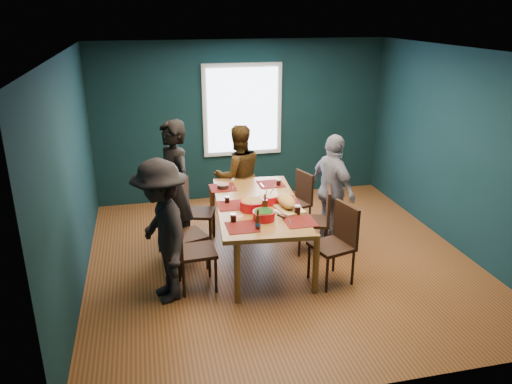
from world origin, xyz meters
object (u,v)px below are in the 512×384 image
chair_left_mid (181,231)px  chair_right_near (338,238)px  chair_right_mid (320,216)px  person_back (238,176)px  chair_left_far (192,207)px  bowl_herbs (264,215)px  chair_left_near (188,245)px  chair_right_far (299,197)px  person_near_left (162,232)px  bowl_salad (252,205)px  dining_table (258,209)px  person_far_left (174,190)px  cutting_board (286,202)px  bowl_dumpling (269,198)px  person_right (333,190)px

chair_left_mid → chair_right_near: size_ratio=0.94×
chair_right_mid → person_back: person_back is taller
chair_left_far → bowl_herbs: 1.48m
chair_right_near → chair_left_far: bearing=122.6°
chair_left_near → chair_right_far: size_ratio=1.09×
bowl_herbs → person_near_left: bearing=-172.8°
chair_left_far → bowl_salad: 1.17m
dining_table → chair_right_near: bearing=-36.5°
chair_left_far → bowl_herbs: bearing=-43.1°
chair_left_near → chair_right_mid: bearing=13.6°
person_far_left → cutting_board: bearing=44.7°
bowl_salad → person_far_left: bearing=146.7°
chair_left_near → cutting_board: size_ratio=1.36×
chair_right_near → bowl_dumpling: bowl_dumpling is taller
bowl_dumpling → cutting_board: bearing=-49.3°
person_right → chair_left_far: bearing=62.1°
dining_table → person_right: person_right is taller
chair_right_far → person_far_left: person_far_left is taller
chair_left_far → person_back: bearing=49.8°
chair_left_far → chair_right_far: bearing=19.5°
chair_left_near → bowl_dumpling: (1.10, 0.53, 0.30)m
chair_left_near → bowl_herbs: size_ratio=3.70×
bowl_dumpling → bowl_herbs: size_ratio=1.07×
person_near_left → bowl_herbs: 1.21m
chair_right_mid → bowl_salad: bearing=-149.0°
chair_right_near → bowl_dumpling: (-0.68, 0.73, 0.29)m
dining_table → cutting_board: bearing=-28.8°
dining_table → chair_left_near: bearing=-145.4°
chair_right_far → chair_right_mid: bearing=-103.9°
person_right → bowl_herbs: person_right is taller
chair_left_near → person_right: size_ratio=0.62×
dining_table → bowl_herbs: (-0.05, -0.53, 0.14)m
chair_right_mid → person_far_left: person_far_left is taller
person_far_left → bowl_herbs: person_far_left is taller
dining_table → person_right: bearing=20.1°
chair_right_far → person_right: bearing=-75.4°
dining_table → person_near_left: bearing=-146.1°
chair_right_mid → person_near_left: (-2.13, -0.71, 0.30)m
person_back → chair_right_far: bearing=147.5°
chair_right_far → bowl_herbs: 1.62m
chair_left_far → chair_right_near: bearing=-25.7°
chair_right_far → chair_left_far: bearing=164.6°
chair_left_near → bowl_herbs: chair_left_near is taller
bowl_herbs → dining_table: bearing=84.2°
person_back → bowl_salad: (-0.10, -1.41, 0.09)m
bowl_herbs → person_right: bearing=34.7°
chair_right_mid → cutting_board: bearing=-138.0°
chair_left_far → chair_right_far: chair_left_far is taller
chair_left_far → chair_right_far: size_ratio=1.04×
chair_right_near → bowl_herbs: 0.95m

